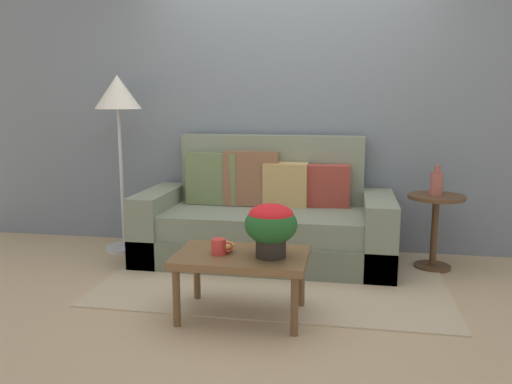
# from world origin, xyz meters

# --- Properties ---
(ground_plane) EXTENTS (14.00, 14.00, 0.00)m
(ground_plane) POSITION_xyz_m (0.00, 0.00, 0.00)
(ground_plane) COLOR tan
(wall_back) EXTENTS (6.40, 0.12, 2.87)m
(wall_back) POSITION_xyz_m (0.00, 1.12, 1.43)
(wall_back) COLOR slate
(wall_back) RESTS_ON ground
(area_rug) EXTENTS (2.54, 1.64, 0.01)m
(area_rug) POSITION_xyz_m (0.00, 0.17, 0.01)
(area_rug) COLOR tan
(area_rug) RESTS_ON ground
(couch) EXTENTS (2.12, 0.91, 1.05)m
(couch) POSITION_xyz_m (-0.16, 0.64, 0.33)
(couch) COLOR #626B59
(couch) RESTS_ON ground
(coffee_table) EXTENTS (0.82, 0.54, 0.41)m
(coffee_table) POSITION_xyz_m (-0.11, -0.58, 0.36)
(coffee_table) COLOR brown
(coffee_table) RESTS_ON ground
(side_table) EXTENTS (0.45, 0.45, 0.61)m
(side_table) POSITION_xyz_m (1.23, 0.63, 0.42)
(side_table) COLOR #4C331E
(side_table) RESTS_ON ground
(floor_lamp) EXTENTS (0.41, 0.41, 1.58)m
(floor_lamp) POSITION_xyz_m (-1.49, 0.70, 1.32)
(floor_lamp) COLOR #B2B2B7
(floor_lamp) RESTS_ON ground
(potted_plant) EXTENTS (0.32, 0.32, 0.33)m
(potted_plant) POSITION_xyz_m (0.08, -0.62, 0.62)
(potted_plant) COLOR black
(potted_plant) RESTS_ON coffee_table
(coffee_mug) EXTENTS (0.14, 0.09, 0.10)m
(coffee_mug) POSITION_xyz_m (-0.24, -0.62, 0.46)
(coffee_mug) COLOR red
(coffee_mug) RESTS_ON coffee_table
(snack_bowl) EXTENTS (0.13, 0.13, 0.07)m
(snack_bowl) POSITION_xyz_m (-0.23, -0.56, 0.45)
(snack_bowl) COLOR gold
(snack_bowl) RESTS_ON coffee_table
(table_vase) EXTENTS (0.10, 0.10, 0.24)m
(table_vase) POSITION_xyz_m (1.23, 0.62, 0.71)
(table_vase) COLOR #934C42
(table_vase) RESTS_ON side_table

